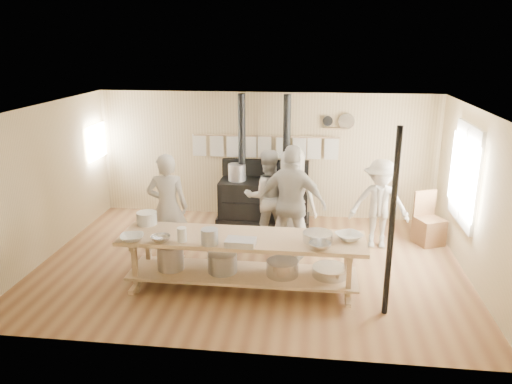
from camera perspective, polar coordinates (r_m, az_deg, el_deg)
ground at (r=8.49m, az=-0.66°, el=-8.14°), size 7.00×7.00×0.00m
room_shell at (r=7.94m, az=-0.70°, el=2.52°), size 7.00×7.00×7.00m
window_right at (r=8.83m, az=22.80°, el=1.84°), size 0.09×1.50×1.65m
left_opening at (r=10.80m, az=-17.77°, el=5.48°), size 0.00×0.90×0.90m
stove at (r=10.27m, az=0.85°, el=-0.49°), size 1.90×0.75×2.60m
towel_rail at (r=10.28m, az=1.08°, el=5.45°), size 3.00×0.04×0.47m
back_wall_shelf at (r=10.19m, az=9.41°, el=7.73°), size 0.63×0.14×0.32m
prep_table at (r=7.47m, az=-1.66°, el=-7.44°), size 3.60×0.90×0.85m
support_post at (r=6.76m, az=15.26°, el=-3.62°), size 0.08×0.08×2.60m
cook_far_left at (r=8.47m, az=-10.05°, el=-1.74°), size 0.73×0.53×1.85m
cook_left at (r=9.15m, az=1.27°, el=-0.46°), size 0.99×0.86×1.73m
cook_center at (r=8.87m, az=4.13°, el=-0.80°), size 1.01×0.80×1.80m
cook_right at (r=8.34m, az=4.17°, el=-1.33°), size 1.25×0.77×1.98m
cook_by_window at (r=9.13m, az=13.92°, el=-1.34°), size 1.09×0.67×1.63m
chair at (r=9.72m, az=19.12°, el=-3.97°), size 0.60×0.60×0.97m
bowl_white_a at (r=7.41m, az=-13.99°, el=-5.07°), size 0.41×0.41×0.08m
bowl_steel_a at (r=7.27m, az=-10.84°, el=-5.27°), size 0.39×0.39×0.09m
bowl_white_b at (r=7.34m, az=10.59°, el=-5.02°), size 0.51×0.51×0.09m
bowl_steel_b at (r=6.94m, az=7.30°, el=-6.14°), size 0.34×0.34×0.10m
roasting_pan at (r=7.01m, az=-1.78°, el=-5.78°), size 0.42×0.29×0.09m
mixing_bowl_large at (r=7.19m, az=7.07°, el=-5.12°), size 0.44×0.44×0.14m
bucket_galv at (r=7.06m, az=-5.33°, el=-5.10°), size 0.31×0.31×0.22m
deep_bowl_enamel at (r=7.96m, az=-12.37°, el=-2.94°), size 0.40×0.40×0.20m
pitcher at (r=7.19m, az=-8.47°, el=-4.84°), size 0.16×0.16×0.21m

